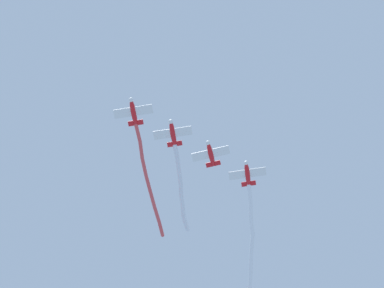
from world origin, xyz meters
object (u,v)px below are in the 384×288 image
object	(u,v)px
airplane_right_wing	(211,154)
airplane_slot	(247,173)
airplane_lead	(133,112)
airplane_left_wing	(173,133)

from	to	relation	value
airplane_right_wing	airplane_slot	size ratio (longest dim) A/B	0.96
airplane_lead	airplane_slot	distance (m)	23.03
airplane_left_wing	airplane_right_wing	world-z (taller)	airplane_right_wing
airplane_lead	airplane_slot	bearing A→B (deg)	129.40
airplane_left_wing	airplane_slot	xyz separation A→B (m)	(-15.31, -1.10, 0.50)
airplane_lead	airplane_left_wing	distance (m)	7.68
airplane_right_wing	airplane_left_wing	bearing A→B (deg)	-45.72
airplane_right_wing	airplane_slot	xyz separation A→B (m)	(-7.66, -0.54, 0.25)
airplane_left_wing	airplane_lead	bearing A→B (deg)	-50.79
airplane_right_wing	airplane_slot	world-z (taller)	airplane_slot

